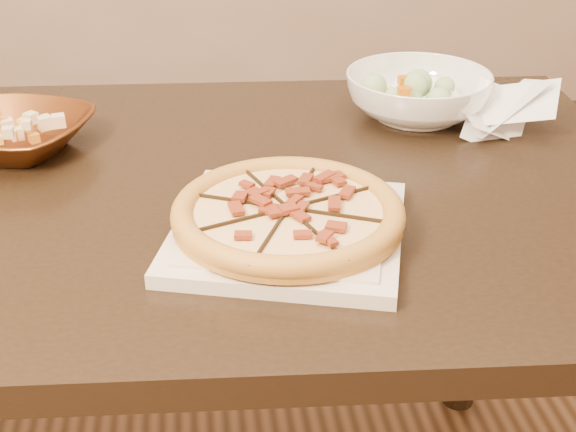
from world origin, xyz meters
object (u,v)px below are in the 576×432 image
object	(u,v)px
plate	(288,230)
salad_bowl	(418,95)
pizza	(288,213)
dining_table	(194,251)
bronze_bowl	(16,135)

from	to	relation	value
plate	salad_bowl	world-z (taller)	salad_bowl
pizza	dining_table	bearing A→B (deg)	124.34
dining_table	plate	size ratio (longest dim) A/B	4.01
bronze_bowl	plate	bearing A→B (deg)	-40.00
plate	salad_bowl	size ratio (longest dim) A/B	1.43
pizza	salad_bowl	size ratio (longest dim) A/B	1.19
salad_bowl	pizza	bearing A→B (deg)	-125.16
pizza	salad_bowl	world-z (taller)	salad_bowl
bronze_bowl	salad_bowl	distance (m)	0.63
plate	salad_bowl	distance (m)	0.45
salad_bowl	dining_table	bearing A→B (deg)	-151.89
bronze_bowl	salad_bowl	size ratio (longest dim) A/B	0.91
plate	dining_table	bearing A→B (deg)	124.35
plate	pizza	size ratio (longest dim) A/B	1.20
pizza	bronze_bowl	world-z (taller)	bronze_bowl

